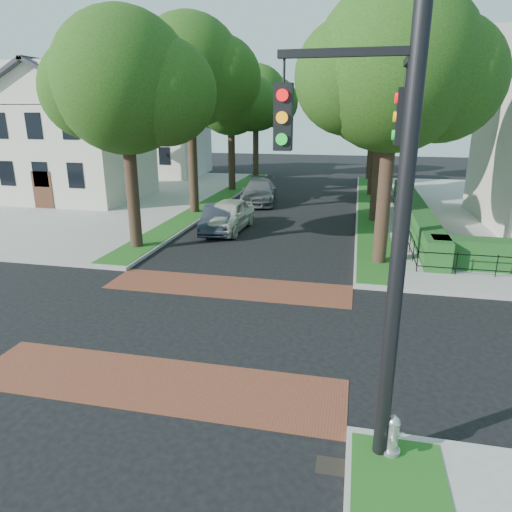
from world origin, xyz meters
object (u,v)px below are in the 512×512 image
(parked_car_middle, at_px, (218,219))
(fire_hydrant, at_px, (392,436))
(traffic_signal, at_px, (388,205))
(parked_car_front, at_px, (228,215))
(parked_car_rear, at_px, (259,192))

(parked_car_middle, relative_size, fire_hydrant, 5.30)
(traffic_signal, bearing_deg, parked_car_front, 114.43)
(traffic_signal, height_order, parked_car_front, traffic_signal)
(traffic_signal, bearing_deg, parked_car_rear, 106.71)
(parked_car_middle, bearing_deg, parked_car_front, 32.29)
(parked_car_rear, xyz_separation_m, fire_hydrant, (7.60, -24.13, -0.27))
(parked_car_front, relative_size, parked_car_rear, 0.88)
(parked_car_front, relative_size, parked_car_middle, 1.14)
(parked_car_front, height_order, parked_car_middle, parked_car_front)
(traffic_signal, xyz_separation_m, parked_car_rear, (-7.19, 23.93, -3.90))
(fire_hydrant, bearing_deg, parked_car_rear, 128.96)
(traffic_signal, distance_m, parked_car_front, 17.80)
(traffic_signal, height_order, parked_car_middle, traffic_signal)
(parked_car_front, relative_size, fire_hydrant, 6.02)
(traffic_signal, height_order, fire_hydrant, traffic_signal)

